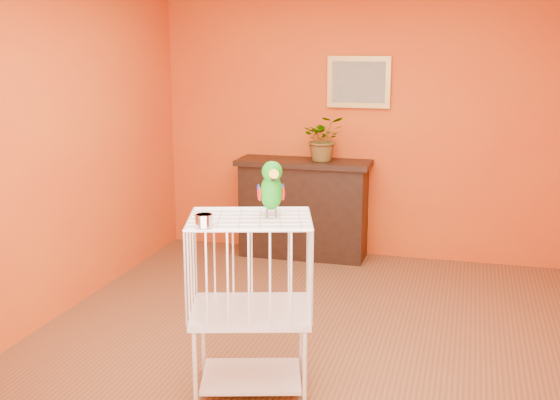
% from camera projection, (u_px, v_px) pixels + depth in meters
% --- Properties ---
extents(ground, '(4.50, 4.50, 0.00)m').
position_uv_depth(ground, '(305.00, 339.00, 5.14)').
color(ground, brown).
rests_on(ground, ground).
extents(room_shell, '(4.50, 4.50, 4.50)m').
position_uv_depth(room_shell, '(307.00, 123.00, 4.79)').
color(room_shell, '#D85C14').
rests_on(room_shell, ground).
extents(console_cabinet, '(1.33, 0.48, 0.99)m').
position_uv_depth(console_cabinet, '(303.00, 208.00, 7.06)').
color(console_cabinet, black).
rests_on(console_cabinet, ground).
extents(potted_plant, '(0.53, 0.56, 0.35)m').
position_uv_depth(potted_plant, '(323.00, 144.00, 6.84)').
color(potted_plant, '#26722D').
rests_on(potted_plant, console_cabinet).
extents(framed_picture, '(0.62, 0.04, 0.50)m').
position_uv_depth(framed_picture, '(359.00, 82.00, 6.84)').
color(framed_picture, '#BE9743').
rests_on(framed_picture, room_shell).
extents(birdcage, '(0.84, 0.73, 1.10)m').
position_uv_depth(birdcage, '(251.00, 303.00, 4.27)').
color(birdcage, white).
rests_on(birdcage, ground).
extents(feed_cup, '(0.10, 0.10, 0.07)m').
position_uv_depth(feed_cup, '(204.00, 220.00, 3.93)').
color(feed_cup, silver).
rests_on(feed_cup, birdcage).
extents(parrot, '(0.20, 0.31, 0.35)m').
position_uv_depth(parrot, '(271.00, 188.00, 4.14)').
color(parrot, '#59544C').
rests_on(parrot, birdcage).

